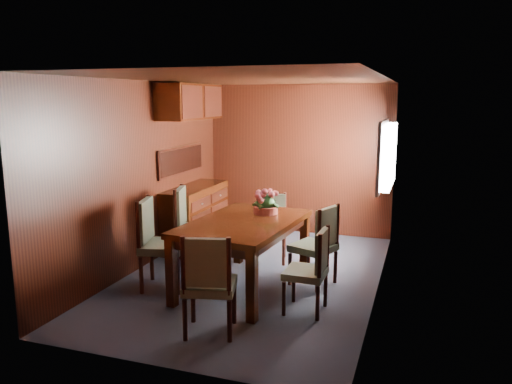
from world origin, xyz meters
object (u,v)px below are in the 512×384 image
(chair_head, at_px, (209,279))
(flower_centerpiece, at_px, (266,201))
(sideboard, at_px, (196,216))
(dining_table, at_px, (244,230))
(chair_left_near, at_px, (156,238))
(chair_right_near, at_px, (312,266))

(chair_head, bearing_deg, flower_centerpiece, 74.08)
(sideboard, relative_size, dining_table, 0.77)
(dining_table, relative_size, chair_head, 1.84)
(sideboard, bearing_deg, chair_head, -62.24)
(chair_left_near, height_order, chair_right_near, chair_left_near)
(chair_right_near, xyz_separation_m, chair_head, (-0.79, -0.82, 0.05))
(flower_centerpiece, bearing_deg, chair_right_near, -47.25)
(dining_table, height_order, chair_head, chair_head)
(sideboard, height_order, chair_left_near, chair_left_near)
(dining_table, height_order, chair_right_near, chair_right_near)
(chair_right_near, distance_m, flower_centerpiece, 1.21)
(dining_table, bearing_deg, flower_centerpiece, 78.27)
(chair_head, xyz_separation_m, flower_centerpiece, (0.03, 1.64, 0.41))
(dining_table, distance_m, chair_head, 1.24)
(chair_head, bearing_deg, sideboard, 102.73)
(chair_head, bearing_deg, chair_right_near, 31.08)
(sideboard, xyz_separation_m, chair_left_near, (0.30, -1.68, 0.14))
(sideboard, xyz_separation_m, chair_right_near, (2.16, -1.79, 0.04))
(dining_table, bearing_deg, chair_head, -79.55)
(chair_left_near, height_order, flower_centerpiece, flower_centerpiece)
(sideboard, distance_m, flower_centerpiece, 1.77)
(sideboard, distance_m, chair_right_near, 2.81)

